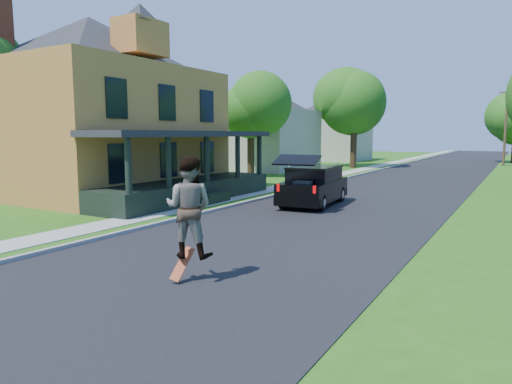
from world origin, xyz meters
The scene contains 14 objects.
ground centered at (0.00, 0.00, 0.00)m, with size 140.00×140.00×0.00m, color #245E12.
street centered at (0.00, 20.00, 0.00)m, with size 8.00×120.00×0.02m, color black.
curb centered at (-4.05, 20.00, 0.00)m, with size 0.15×120.00×0.12m, color gray.
sidewalk centered at (-5.60, 20.00, 0.00)m, with size 1.30×120.00×0.03m, color #999A92.
front_walk centered at (-9.50, 6.00, 0.00)m, with size 6.50×1.20×0.03m, color #999A92.
main_house centered at (-12.80, 5.99, 4.92)m, with size 15.56×15.56×10.10m.
neighbor_house_mid centered at (-13.50, 24.00, 4.19)m, with size 12.78×12.78×8.30m.
neighbor_house_far centered at (-13.50, 40.00, 4.19)m, with size 12.78×12.78×8.30m.
black_suv centered at (-1.40, 7.56, 0.84)m, with size 2.23×4.87×2.20m.
skateboarder centered at (0.43, -3.00, 1.52)m, with size 1.17×1.03×2.03m.
skateboard centered at (0.36, -3.15, 0.36)m, with size 0.24×0.56×0.64m.
tree_left_mid centered at (-10.52, 17.56, 4.88)m, with size 5.18×5.38×7.18m.
tree_left_far centered at (-7.06, 29.51, 6.14)m, with size 7.31×7.13×9.52m.
utility_pole_far centered at (4.50, 38.93, 3.83)m, with size 1.44×0.41×7.40m.
Camera 1 is at (6.18, -10.10, 2.98)m, focal length 32.00 mm.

